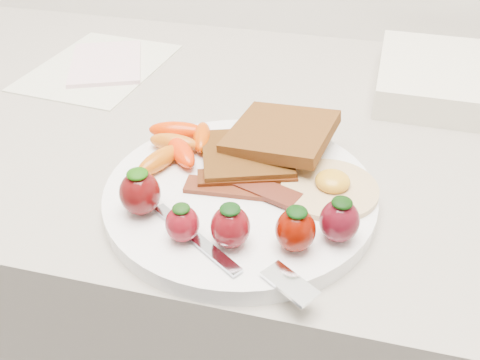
# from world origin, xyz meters

# --- Properties ---
(counter) EXTENTS (2.00, 0.60, 0.90)m
(counter) POSITION_xyz_m (0.00, 1.70, 0.45)
(counter) COLOR gray
(counter) RESTS_ON ground
(plate) EXTENTS (0.27, 0.27, 0.02)m
(plate) POSITION_xyz_m (0.02, 1.54, 0.91)
(plate) COLOR white
(plate) RESTS_ON counter
(toast_lower) EXTENTS (0.12, 0.12, 0.01)m
(toast_lower) POSITION_xyz_m (0.02, 1.58, 0.93)
(toast_lower) COLOR #382109
(toast_lower) RESTS_ON plate
(toast_upper) EXTENTS (0.12, 0.12, 0.02)m
(toast_upper) POSITION_xyz_m (0.05, 1.62, 0.94)
(toast_upper) COLOR #321B04
(toast_upper) RESTS_ON toast_lower
(fried_egg) EXTENTS (0.10, 0.10, 0.02)m
(fried_egg) POSITION_xyz_m (0.11, 1.55, 0.92)
(fried_egg) COLOR beige
(fried_egg) RESTS_ON plate
(bacon_strips) EXTENTS (0.12, 0.07, 0.01)m
(bacon_strips) POSITION_xyz_m (0.03, 1.54, 0.92)
(bacon_strips) COLOR #380404
(bacon_strips) RESTS_ON plate
(baby_carrots) EXTENTS (0.08, 0.11, 0.02)m
(baby_carrots) POSITION_xyz_m (-0.06, 1.58, 0.93)
(baby_carrots) COLOR #C15E12
(baby_carrots) RESTS_ON plate
(strawberries) EXTENTS (0.22, 0.07, 0.05)m
(strawberries) POSITION_xyz_m (0.03, 1.47, 0.94)
(strawberries) COLOR #4C090A
(strawberries) RESTS_ON plate
(fork) EXTENTS (0.17, 0.09, 0.00)m
(fork) POSITION_xyz_m (0.04, 1.44, 0.92)
(fork) COLOR silver
(fork) RESTS_ON plate
(paper_sheet) EXTENTS (0.19, 0.24, 0.00)m
(paper_sheet) POSITION_xyz_m (-0.26, 1.80, 0.90)
(paper_sheet) COLOR silver
(paper_sheet) RESTS_ON counter
(notepad) EXTENTS (0.15, 0.17, 0.01)m
(notepad) POSITION_xyz_m (-0.25, 1.80, 0.91)
(notepad) COLOR silver
(notepad) RESTS_ON paper_sheet
(appliance) EXTENTS (0.27, 0.21, 0.04)m
(appliance) POSITION_xyz_m (0.27, 1.84, 0.92)
(appliance) COLOR silver
(appliance) RESTS_ON counter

